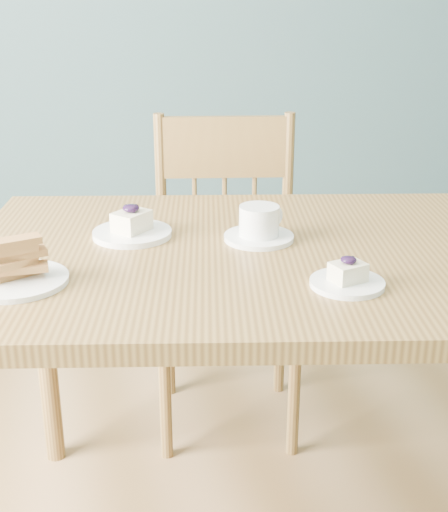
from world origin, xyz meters
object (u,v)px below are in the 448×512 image
at_px(dining_table, 306,283).
at_px(biscotti_plate, 15,269).
at_px(dining_chair, 227,275).
at_px(cheesecake_plate_near, 347,278).
at_px(coffee_cup, 260,225).
at_px(cheesecake_plate_far, 132,228).

xyz_separation_m(dining_table, biscotti_plate, (-0.61, -0.03, 0.11)).
distance_m(dining_chair, cheesecake_plate_near, 0.87).
height_order(dining_chair, coffee_cup, dining_chair).
bearing_deg(dining_table, cheesecake_plate_near, -76.59).
xyz_separation_m(cheesecake_plate_far, coffee_cup, (0.27, -0.10, 0.01)).
relative_size(cheesecake_plate_near, cheesecake_plate_far, 0.79).
bearing_deg(cheesecake_plate_near, coffee_cup, 105.70).
bearing_deg(coffee_cup, dining_table, -70.44).
xyz_separation_m(cheesecake_plate_far, biscotti_plate, (-0.25, -0.21, 0.01)).
relative_size(dining_chair, biscotti_plate, 4.81).
distance_m(cheesecake_plate_near, biscotti_plate, 0.64).
bearing_deg(biscotti_plate, coffee_cup, 12.41).
relative_size(dining_table, cheesecake_plate_far, 9.17).
relative_size(coffee_cup, biscotti_plate, 0.78).
bearing_deg(dining_chair, dining_table, -75.71).
bearing_deg(biscotti_plate, cheesecake_plate_far, 39.81).
height_order(dining_table, coffee_cup, coffee_cup).
bearing_deg(cheesecake_plate_far, cheesecake_plate_near, -47.61).
bearing_deg(dining_chair, cheesecake_plate_far, -116.05).
xyz_separation_m(cheesecake_plate_near, coffee_cup, (-0.08, 0.29, 0.02)).
bearing_deg(dining_table, dining_chair, 105.30).
relative_size(dining_table, biscotti_plate, 8.18).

